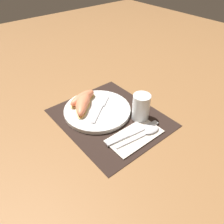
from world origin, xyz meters
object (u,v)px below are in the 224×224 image
at_px(plate, 97,110).
at_px(fork, 101,107).
at_px(citrus_wedge_2, 82,106).
at_px(juice_glass, 141,108).
at_px(citrus_wedge_1, 83,103).
at_px(citrus_wedge_0, 83,98).
at_px(knife, 132,133).
at_px(spoon, 146,133).

height_order(plate, fork, fork).
distance_m(plate, citrus_wedge_2, 0.06).
relative_size(juice_glass, citrus_wedge_1, 0.83).
relative_size(plate, fork, 1.71).
bearing_deg(fork, plate, -99.61).
xyz_separation_m(juice_glass, citrus_wedge_0, (-0.21, -0.12, -0.01)).
bearing_deg(knife, fork, -179.81).
bearing_deg(citrus_wedge_0, fork, 23.36).
distance_m(juice_glass, citrus_wedge_2, 0.23).
height_order(juice_glass, fork, juice_glass).
xyz_separation_m(knife, citrus_wedge_2, (-0.22, -0.06, 0.03)).
relative_size(citrus_wedge_0, citrus_wedge_1, 1.10).
height_order(knife, fork, fork).
bearing_deg(spoon, juice_glass, 147.67).
relative_size(citrus_wedge_1, citrus_wedge_2, 1.00).
distance_m(citrus_wedge_0, citrus_wedge_1, 0.03).
distance_m(fork, citrus_wedge_2, 0.08).
bearing_deg(citrus_wedge_2, juice_glass, 42.06).
bearing_deg(spoon, citrus_wedge_1, -161.45).
relative_size(spoon, fork, 1.20).
relative_size(citrus_wedge_0, citrus_wedge_2, 1.10).
bearing_deg(knife, citrus_wedge_0, -172.39).
height_order(fork, citrus_wedge_2, citrus_wedge_2).
distance_m(knife, citrus_wedge_1, 0.24).
bearing_deg(citrus_wedge_0, knife, 7.61).
height_order(knife, citrus_wedge_2, citrus_wedge_2).
bearing_deg(citrus_wedge_0, spoon, 14.13).
bearing_deg(citrus_wedge_0, plate, 13.22).
xyz_separation_m(juice_glass, spoon, (0.08, -0.05, -0.04)).
height_order(spoon, citrus_wedge_0, citrus_wedge_0).
distance_m(fork, citrus_wedge_0, 0.09).
relative_size(knife, fork, 1.43).
distance_m(juice_glass, fork, 0.16).
height_order(fork, citrus_wedge_0, citrus_wedge_0).
xyz_separation_m(plate, fork, (0.00, 0.02, 0.01)).
relative_size(plate, citrus_wedge_2, 2.11).
bearing_deg(plate, knife, 5.24).
bearing_deg(fork, citrus_wedge_0, -156.64).
bearing_deg(juice_glass, knife, -62.06).
bearing_deg(spoon, citrus_wedge_0, -165.87).
bearing_deg(citrus_wedge_2, knife, 16.72).
height_order(knife, spoon, spoon).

